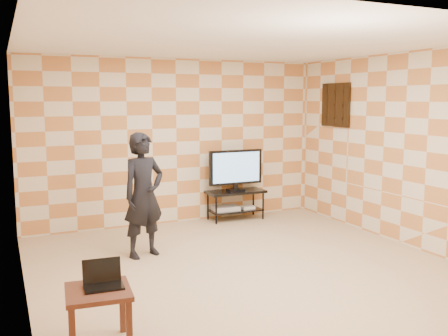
{
  "coord_description": "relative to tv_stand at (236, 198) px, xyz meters",
  "views": [
    {
      "loc": [
        -2.67,
        -5.3,
        2.04
      ],
      "look_at": [
        0.0,
        0.6,
        1.15
      ],
      "focal_mm": 40.0,
      "sensor_mm": 36.0,
      "label": 1
    }
  ],
  "objects": [
    {
      "name": "side_table",
      "position": [
        -2.96,
        -3.55,
        0.05
      ],
      "size": [
        0.57,
        0.57,
        0.5
      ],
      "color": "#3C2017",
      "rests_on": "floor"
    },
    {
      "name": "person",
      "position": [
        -1.96,
        -1.32,
        0.45
      ],
      "size": [
        0.68,
        0.55,
        1.62
      ],
      "primitive_type": "imported",
      "rotation": [
        0.0,
        0.0,
        0.31
      ],
      "color": "black",
      "rests_on": "floor"
    },
    {
      "name": "wall_left",
      "position": [
        -3.46,
        -2.24,
        0.98
      ],
      "size": [
        0.02,
        5.0,
        2.7
      ],
      "primitive_type": "cube",
      "color": "beige",
      "rests_on": "ground"
    },
    {
      "name": "floor",
      "position": [
        -0.96,
        -2.24,
        -0.37
      ],
      "size": [
        5.0,
        5.0,
        0.0
      ],
      "primitive_type": "plane",
      "color": "tan",
      "rests_on": "ground"
    },
    {
      "name": "wall_front",
      "position": [
        -0.96,
        -4.74,
        0.98
      ],
      "size": [
        5.0,
        0.02,
        2.7
      ],
      "primitive_type": "cube",
      "color": "beige",
      "rests_on": "ground"
    },
    {
      "name": "tv",
      "position": [
        0.0,
        -0.0,
        0.52
      ],
      "size": [
        0.96,
        0.18,
        0.7
      ],
      "color": "black",
      "rests_on": "tv_stand"
    },
    {
      "name": "game_console",
      "position": [
        0.22,
        -0.03,
        -0.17
      ],
      "size": [
        0.22,
        0.16,
        0.05
      ],
      "primitive_type": "cube",
      "rotation": [
        0.0,
        0.0,
        -0.01
      ],
      "color": "silver",
      "rests_on": "tv_stand"
    },
    {
      "name": "wall_right",
      "position": [
        1.54,
        -2.24,
        0.98
      ],
      "size": [
        0.02,
        5.0,
        2.7
      ],
      "primitive_type": "cube",
      "color": "beige",
      "rests_on": "ground"
    },
    {
      "name": "wall_art",
      "position": [
        1.51,
        -0.69,
        1.58
      ],
      "size": [
        0.04,
        0.72,
        0.72
      ],
      "color": "black",
      "rests_on": "wall_right"
    },
    {
      "name": "ceiling",
      "position": [
        -0.96,
        -2.24,
        2.33
      ],
      "size": [
        5.0,
        5.0,
        0.02
      ],
      "primitive_type": "cube",
      "color": "white",
      "rests_on": "wall_back"
    },
    {
      "name": "tv_stand",
      "position": [
        0.0,
        0.0,
        0.0
      ],
      "size": [
        1.0,
        0.45,
        0.5
      ],
      "color": "black",
      "rests_on": "floor"
    },
    {
      "name": "wall_back",
      "position": [
        -0.96,
        0.26,
        0.98
      ],
      "size": [
        5.0,
        0.02,
        2.7
      ],
      "primitive_type": "cube",
      "color": "beige",
      "rests_on": "ground"
    },
    {
      "name": "dvd_player",
      "position": [
        -0.18,
        0.02,
        -0.16
      ],
      "size": [
        0.45,
        0.34,
        0.07
      ],
      "primitive_type": "cube",
      "rotation": [
        0.0,
        0.0,
        -0.06
      ],
      "color": "#B3B3B5",
      "rests_on": "tv_stand"
    },
    {
      "name": "laptop",
      "position": [
        -2.9,
        -3.49,
        0.18
      ],
      "size": [
        0.33,
        0.27,
        0.21
      ],
      "color": "black",
      "rests_on": "side_table"
    }
  ]
}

